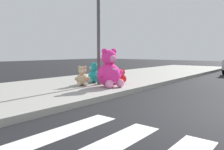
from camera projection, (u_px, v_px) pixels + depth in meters
The scene contains 7 objects.
sidewalk at pixel (60, 88), 7.40m from camera, with size 28.00×4.40×0.15m, color #9E9B93.
sign_pole at pixel (99, 34), 7.50m from camera, with size 0.56×0.11×3.20m.
plush_pink_large at pixel (110, 71), 7.16m from camera, with size 0.91×0.86×1.22m.
plush_tan at pixel (82, 78), 7.44m from camera, with size 0.47×0.46×0.65m.
plush_red at pixel (122, 77), 8.03m from camera, with size 0.39×0.35×0.51m.
plush_teal at pixel (94, 75), 8.18m from camera, with size 0.52×0.52×0.73m.
plush_brown at pixel (112, 75), 8.34m from camera, with size 0.51×0.45×0.66m.
Camera 1 is at (-4.66, -0.70, 1.25)m, focal length 36.12 mm.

